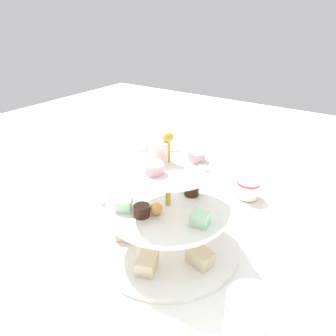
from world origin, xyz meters
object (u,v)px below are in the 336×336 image
object	(u,v)px
water_glass_tall_right	(248,334)
butter_knife_right	(322,252)
tiered_serving_stand	(168,216)
water_glass_short_left	(196,173)
teacup_with_saucer	(248,190)
butter_knife_left	(3,317)
water_glass_mid_back	(107,181)

from	to	relation	value
water_glass_tall_right	butter_knife_right	world-z (taller)	water_glass_tall_right
tiered_serving_stand	water_glass_short_left	distance (m)	0.27
teacup_with_saucer	butter_knife_right	distance (m)	0.24
water_glass_tall_right	butter_knife_right	size ratio (longest dim) A/B	0.75
tiered_serving_stand	butter_knife_right	world-z (taller)	tiered_serving_stand
teacup_with_saucer	butter_knife_right	size ratio (longest dim) A/B	0.53
water_glass_tall_right	teacup_with_saucer	distance (m)	0.45
water_glass_tall_right	butter_knife_left	world-z (taller)	water_glass_tall_right
water_glass_tall_right	teacup_with_saucer	bearing A→B (deg)	-69.17
butter_knife_left	butter_knife_right	size ratio (longest dim) A/B	1.00
teacup_with_saucer	water_glass_mid_back	bearing A→B (deg)	34.95
water_glass_short_left	teacup_with_saucer	size ratio (longest dim) A/B	0.86
teacup_with_saucer	butter_knife_right	xyz separation A→B (m)	(-0.21, 0.11, -0.02)
water_glass_mid_back	butter_knife_left	bearing A→B (deg)	107.01
water_glass_short_left	butter_knife_right	xyz separation A→B (m)	(-0.35, 0.10, -0.04)
water_glass_short_left	butter_knife_left	bearing A→B (deg)	85.45
water_glass_short_left	butter_knife_right	bearing A→B (deg)	164.98
tiered_serving_stand	water_glass_mid_back	xyz separation A→B (m)	(0.23, -0.06, -0.02)
tiered_serving_stand	butter_knife_left	bearing A→B (deg)	67.27
water_glass_short_left	water_glass_mid_back	bearing A→B (deg)	51.44
teacup_with_saucer	butter_knife_left	bearing A→B (deg)	71.44
water_glass_tall_right	butter_knife_right	xyz separation A→B (m)	(-0.05, -0.31, -0.06)
water_glass_tall_right	butter_knife_left	bearing A→B (deg)	23.06
water_glass_tall_right	water_glass_short_left	distance (m)	0.51
tiered_serving_stand	butter_knife_right	bearing A→B (deg)	-149.61
water_glass_tall_right	water_glass_mid_back	bearing A→B (deg)	-24.47
butter_knife_right	water_glass_mid_back	size ratio (longest dim) A/B	1.55
water_glass_mid_back	tiered_serving_stand	bearing A→B (deg)	164.51
butter_knife_right	water_glass_mid_back	distance (m)	0.52
butter_knife_right	tiered_serving_stand	bearing A→B (deg)	91.44
teacup_with_saucer	butter_knife_right	bearing A→B (deg)	151.53
tiered_serving_stand	water_glass_mid_back	size ratio (longest dim) A/B	2.72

